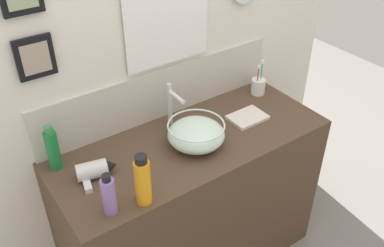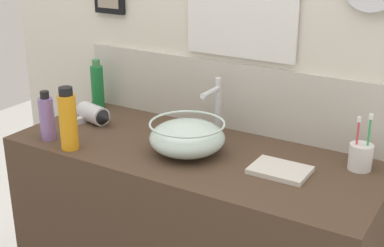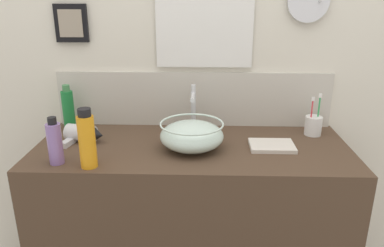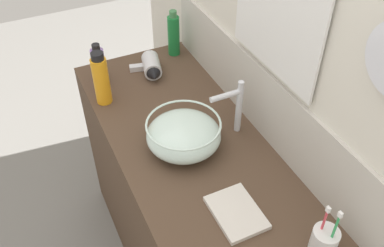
{
  "view_description": "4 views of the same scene",
  "coord_description": "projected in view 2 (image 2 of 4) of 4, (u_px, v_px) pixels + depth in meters",
  "views": [
    {
      "loc": [
        -0.92,
        -1.3,
        2.07
      ],
      "look_at": [
        -0.0,
        0.0,
        0.96
      ],
      "focal_mm": 40.0,
      "sensor_mm": 36.0,
      "label": 1
    },
    {
      "loc": [
        0.9,
        -1.48,
        1.6
      ],
      "look_at": [
        -0.0,
        0.0,
        0.96
      ],
      "focal_mm": 50.0,
      "sensor_mm": 36.0,
      "label": 2
    },
    {
      "loc": [
        0.05,
        -1.46,
        1.47
      ],
      "look_at": [
        -0.0,
        0.0,
        0.96
      ],
      "focal_mm": 35.0,
      "sensor_mm": 36.0,
      "label": 3
    },
    {
      "loc": [
        1.0,
        -0.47,
        1.93
      ],
      "look_at": [
        -0.0,
        0.0,
        0.96
      ],
      "focal_mm": 40.0,
      "sensor_mm": 36.0,
      "label": 4
    }
  ],
  "objects": [
    {
      "name": "spray_bottle",
      "position": [
        97.0,
        86.0,
        2.28
      ],
      "size": [
        0.05,
        0.05,
        0.21
      ],
      "color": "#197233",
      "rests_on": "vanity_counter"
    },
    {
      "name": "hand_towel",
      "position": [
        280.0,
        170.0,
        1.71
      ],
      "size": [
        0.18,
        0.14,
        0.02
      ],
      "primitive_type": "cube",
      "color": "silver",
      "rests_on": "vanity_counter"
    },
    {
      "name": "hair_drier",
      "position": [
        94.0,
        115.0,
        2.12
      ],
      "size": [
        0.18,
        0.14,
        0.08
      ],
      "color": "silver",
      "rests_on": "vanity_counter"
    },
    {
      "name": "glass_bowl_sink",
      "position": [
        187.0,
        137.0,
        1.84
      ],
      "size": [
        0.26,
        0.26,
        0.11
      ],
      "color": "silver",
      "rests_on": "vanity_counter"
    },
    {
      "name": "shampoo_bottle",
      "position": [
        68.0,
        120.0,
        1.86
      ],
      "size": [
        0.06,
        0.06,
        0.23
      ],
      "color": "orange",
      "rests_on": "vanity_counter"
    },
    {
      "name": "soap_dispenser",
      "position": [
        47.0,
        118.0,
        1.95
      ],
      "size": [
        0.05,
        0.05,
        0.18
      ],
      "color": "#8C6BB2",
      "rests_on": "vanity_counter"
    },
    {
      "name": "toothbrush_cup",
      "position": [
        361.0,
        156.0,
        1.72
      ],
      "size": [
        0.08,
        0.08,
        0.19
      ],
      "color": "white",
      "rests_on": "vanity_counter"
    },
    {
      "name": "faucet",
      "position": [
        216.0,
        103.0,
        1.98
      ],
      "size": [
        0.02,
        0.13,
        0.22
      ],
      "color": "silver",
      "rests_on": "vanity_counter"
    },
    {
      "name": "back_panel",
      "position": [
        233.0,
        34.0,
        2.0
      ],
      "size": [
        2.21,
        0.1,
        2.44
      ],
      "color": "silver",
      "rests_on": "ground"
    }
  ]
}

